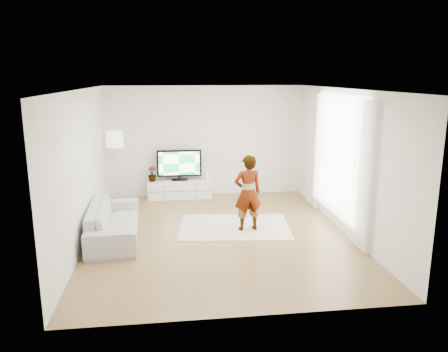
{
  "coord_description": "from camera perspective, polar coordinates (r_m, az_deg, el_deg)",
  "views": [
    {
      "loc": [
        -0.93,
        -8.01,
        3.05
      ],
      "look_at": [
        0.15,
        0.4,
        1.09
      ],
      "focal_mm": 35.0,
      "sensor_mm": 36.0,
      "label": 1
    }
  ],
  "objects": [
    {
      "name": "curtain_far",
      "position": [
        10.31,
        11.64,
        3.28
      ],
      "size": [
        0.04,
        0.7,
        2.6
      ],
      "primitive_type": "cube",
      "color": "white",
      "rests_on": "floor"
    },
    {
      "name": "wall_right",
      "position": [
        8.87,
        15.57,
        1.84
      ],
      "size": [
        0.02,
        6.0,
        2.8
      ],
      "primitive_type": "cube",
      "color": "silver",
      "rests_on": "floor"
    },
    {
      "name": "television",
      "position": [
        11.02,
        -5.87,
        1.59
      ],
      "size": [
        1.12,
        0.22,
        0.78
      ],
      "color": "black",
      "rests_on": "media_console"
    },
    {
      "name": "rug",
      "position": [
        9.06,
        1.37,
        -6.59
      ],
      "size": [
        2.39,
        1.83,
        0.01
      ],
      "primitive_type": "cube",
      "rotation": [
        0.0,
        0.0,
        -0.11
      ],
      "color": "beige",
      "rests_on": "floor"
    },
    {
      "name": "potted_plant",
      "position": [
        11.05,
        -9.37,
        0.26
      ],
      "size": [
        0.22,
        0.22,
        0.37
      ],
      "primitive_type": "imported",
      "rotation": [
        0.0,
        0.0,
        -0.08
      ],
      "color": "#3F7238",
      "rests_on": "media_console"
    },
    {
      "name": "wall_front",
      "position": [
        5.36,
        3.03,
        -4.89
      ],
      "size": [
        5.0,
        0.02,
        2.8
      ],
      "primitive_type": "cube",
      "color": "silver",
      "rests_on": "floor"
    },
    {
      "name": "game_console",
      "position": [
        11.1,
        -2.2,
        0.02
      ],
      "size": [
        0.07,
        0.15,
        0.2
      ],
      "rotation": [
        0.0,
        0.0,
        -0.16
      ],
      "color": "white",
      "rests_on": "media_console"
    },
    {
      "name": "curtain_near",
      "position": [
        7.95,
        17.64,
        0.07
      ],
      "size": [
        0.04,
        0.7,
        2.6
      ],
      "primitive_type": "cube",
      "color": "white",
      "rests_on": "floor"
    },
    {
      "name": "media_console",
      "position": [
        11.14,
        -5.79,
        -1.71
      ],
      "size": [
        1.61,
        0.46,
        0.45
      ],
      "color": "white",
      "rests_on": "floor"
    },
    {
      "name": "player",
      "position": [
        8.66,
        3.12,
        -2.2
      ],
      "size": [
        0.6,
        0.44,
        1.53
      ],
      "primitive_type": "imported",
      "rotation": [
        0.0,
        0.0,
        3.28
      ],
      "color": "#334772",
      "rests_on": "rug"
    },
    {
      "name": "wall_left",
      "position": [
        8.33,
        -18.05,
        0.97
      ],
      "size": [
        0.02,
        6.0,
        2.8
      ],
      "primitive_type": "cube",
      "color": "silver",
      "rests_on": "floor"
    },
    {
      "name": "ceiling",
      "position": [
        8.07,
        -0.73,
        11.27
      ],
      "size": [
        6.0,
        6.0,
        0.0
      ],
      "primitive_type": "plane",
      "color": "white",
      "rests_on": "wall_back"
    },
    {
      "name": "floor_lamp",
      "position": [
        10.67,
        -14.07,
        4.26
      ],
      "size": [
        0.39,
        0.39,
        1.76
      ],
      "color": "silver",
      "rests_on": "floor"
    },
    {
      "name": "wall_back",
      "position": [
        11.17,
        -2.48,
        4.53
      ],
      "size": [
        5.0,
        0.02,
        2.8
      ],
      "primitive_type": "cube",
      "color": "silver",
      "rests_on": "floor"
    },
    {
      "name": "window",
      "position": [
        9.12,
        14.75,
        2.51
      ],
      "size": [
        0.01,
        2.6,
        2.5
      ],
      "primitive_type": "cube",
      "color": "white",
      "rests_on": "wall_right"
    },
    {
      "name": "sofa",
      "position": [
        8.64,
        -14.19,
        -5.71
      ],
      "size": [
        1.0,
        2.31,
        0.66
      ],
      "primitive_type": "imported",
      "rotation": [
        0.0,
        0.0,
        1.62
      ],
      "color": "#B3B3AE",
      "rests_on": "floor"
    },
    {
      "name": "floor",
      "position": [
        8.62,
        -0.67,
        -7.67
      ],
      "size": [
        6.0,
        6.0,
        0.0
      ],
      "primitive_type": "plane",
      "color": "olive",
      "rests_on": "ground"
    }
  ]
}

